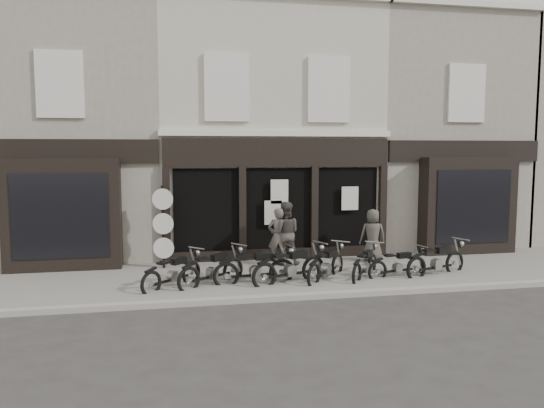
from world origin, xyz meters
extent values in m
plane|color=#2D2B28|center=(0.00, 0.00, 0.00)|extent=(90.00, 90.00, 0.00)
cube|color=slate|center=(0.00, 0.90, 0.06)|extent=(30.00, 4.20, 0.12)
cube|color=gray|center=(0.00, -1.25, 0.07)|extent=(30.00, 0.25, 0.13)
cube|color=#B2AD99|center=(0.00, 6.00, 4.10)|extent=(7.20, 6.00, 8.20)
cube|color=black|center=(0.00, 2.92, 3.45)|extent=(7.10, 0.18, 0.90)
cube|color=black|center=(0.00, 2.98, 1.50)|extent=(6.50, 0.10, 2.95)
cube|color=black|center=(0.00, 2.91, 0.22)|extent=(7.10, 0.20, 0.44)
cube|color=beige|center=(0.00, 2.95, 4.05)|extent=(7.30, 0.22, 0.18)
cube|color=beige|center=(-1.60, 2.95, 5.40)|extent=(1.35, 0.12, 2.00)
cube|color=black|center=(-1.60, 2.98, 5.40)|extent=(1.05, 0.06, 1.70)
cube|color=beige|center=(1.60, 2.95, 5.40)|extent=(1.35, 0.12, 2.00)
cube|color=black|center=(1.60, 2.98, 5.40)|extent=(1.05, 0.06, 1.70)
cube|color=black|center=(-3.45, 2.90, 1.55)|extent=(0.22, 0.22, 3.00)
cube|color=black|center=(-1.15, 2.90, 1.55)|extent=(0.22, 0.22, 3.00)
cube|color=black|center=(1.15, 2.90, 1.55)|extent=(0.22, 0.22, 3.00)
cube|color=black|center=(3.45, 2.90, 1.55)|extent=(0.22, 0.22, 3.00)
cube|color=beige|center=(0.00, 2.80, 2.25)|extent=(0.55, 0.04, 0.75)
cube|color=beige|center=(2.30, 2.80, 2.00)|extent=(0.55, 0.04, 0.75)
cube|color=beige|center=(-0.20, 2.80, 1.60)|extent=(0.55, 0.04, 0.75)
cube|color=gray|center=(-6.35, 6.00, 4.10)|extent=(5.50, 6.00, 8.20)
cube|color=black|center=(-6.35, 2.65, 1.70)|extent=(3.20, 0.70, 3.20)
cube|color=black|center=(-6.35, 2.30, 1.70)|extent=(2.60, 0.06, 2.40)
cube|color=black|center=(-6.35, 2.95, 3.50)|extent=(5.40, 0.16, 0.70)
cube|color=beige|center=(-6.35, 2.96, 5.40)|extent=(1.30, 0.10, 1.90)
cube|color=black|center=(-6.35, 2.99, 5.40)|extent=(1.00, 0.06, 1.60)
cube|color=gray|center=(6.35, 6.00, 4.10)|extent=(5.50, 6.00, 8.20)
cube|color=black|center=(6.35, 2.65, 1.70)|extent=(3.20, 0.70, 3.20)
cube|color=black|center=(6.35, 2.30, 1.70)|extent=(2.60, 0.06, 2.40)
cube|color=black|center=(6.35, 2.95, 3.50)|extent=(5.40, 0.16, 0.70)
cube|color=beige|center=(6.35, 2.96, 5.40)|extent=(1.30, 0.10, 1.90)
cube|color=black|center=(6.35, 2.99, 5.40)|extent=(1.00, 0.06, 1.60)
cube|color=beige|center=(6.35, 2.98, 8.25)|extent=(5.60, 0.30, 0.18)
torus|color=black|center=(-2.84, 0.62, 0.32)|extent=(0.53, 0.51, 0.65)
torus|color=black|center=(-3.84, -0.33, 0.32)|extent=(0.53, 0.51, 0.65)
cube|color=black|center=(-3.34, 0.14, 0.28)|extent=(0.86, 0.82, 0.06)
cube|color=gray|center=(-3.33, 0.16, 0.36)|extent=(0.29, 0.28, 0.25)
cube|color=black|center=(-3.16, 0.31, 0.72)|extent=(0.43, 0.42, 0.16)
cube|color=black|center=(-3.55, -0.05, 0.76)|extent=(0.34, 0.34, 0.06)
cylinder|color=gray|center=(-2.68, 0.76, 0.95)|extent=(0.41, 0.43, 0.03)
torus|color=black|center=(-1.73, 0.60, 0.34)|extent=(0.62, 0.47, 0.69)
torus|color=black|center=(-2.94, -0.25, 0.34)|extent=(0.62, 0.47, 0.69)
cube|color=black|center=(-2.34, 0.18, 0.30)|extent=(1.02, 0.74, 0.06)
cube|color=gray|center=(-2.32, 0.19, 0.38)|extent=(0.31, 0.29, 0.26)
cube|color=black|center=(-2.12, 0.33, 0.77)|extent=(0.48, 0.41, 0.17)
cube|color=black|center=(-2.59, 0.00, 0.81)|extent=(0.37, 0.34, 0.06)
cylinder|color=gray|center=(-1.55, 0.73, 1.01)|extent=(0.37, 0.50, 0.04)
torus|color=black|center=(-0.50, 0.19, 0.35)|extent=(0.71, 0.17, 0.70)
torus|color=black|center=(-1.98, 0.03, 0.35)|extent=(0.71, 0.17, 0.70)
cube|color=black|center=(-1.24, 0.11, 0.30)|extent=(1.22, 0.19, 0.06)
cube|color=gray|center=(-1.22, 0.11, 0.39)|extent=(0.27, 0.21, 0.27)
cube|color=black|center=(-0.97, 0.14, 0.78)|extent=(0.49, 0.23, 0.18)
cube|color=black|center=(-1.55, 0.07, 0.82)|extent=(0.33, 0.24, 0.06)
cylinder|color=gray|center=(-0.27, 0.22, 1.03)|extent=(0.10, 0.60, 0.04)
torus|color=black|center=(0.39, 0.27, 0.36)|extent=(0.71, 0.35, 0.73)
torus|color=black|center=(-1.05, -0.29, 0.36)|extent=(0.71, 0.35, 0.73)
cube|color=black|center=(-0.33, -0.01, 0.31)|extent=(1.20, 0.51, 0.06)
cube|color=gray|center=(-0.31, 0.00, 0.40)|extent=(0.31, 0.27, 0.28)
cube|color=black|center=(-0.07, 0.09, 0.81)|extent=(0.52, 0.35, 0.18)
cube|color=black|center=(-0.63, -0.13, 0.85)|extent=(0.38, 0.31, 0.06)
cylinder|color=gray|center=(0.61, 0.35, 1.06)|extent=(0.26, 0.59, 0.04)
torus|color=black|center=(1.20, 0.68, 0.33)|extent=(0.52, 0.55, 0.67)
torus|color=black|center=(0.22, -0.37, 0.33)|extent=(0.52, 0.55, 0.67)
cube|color=black|center=(0.71, 0.15, 0.29)|extent=(0.83, 0.89, 0.06)
cube|color=gray|center=(0.72, 0.17, 0.37)|extent=(0.29, 0.29, 0.26)
cube|color=black|center=(0.89, 0.34, 0.74)|extent=(0.43, 0.45, 0.17)
cube|color=black|center=(0.51, -0.06, 0.78)|extent=(0.35, 0.35, 0.06)
cylinder|color=gray|center=(1.35, 0.84, 0.98)|extent=(0.44, 0.42, 0.04)
torus|color=black|center=(2.23, 0.67, 0.31)|extent=(0.46, 0.55, 0.63)
torus|color=black|center=(1.38, -0.38, 0.31)|extent=(0.46, 0.55, 0.63)
cube|color=black|center=(1.80, 0.14, 0.27)|extent=(0.73, 0.89, 0.06)
cube|color=gray|center=(1.82, 0.16, 0.35)|extent=(0.27, 0.28, 0.24)
cube|color=black|center=(1.96, 0.33, 0.70)|extent=(0.39, 0.43, 0.16)
cube|color=black|center=(1.63, -0.07, 0.74)|extent=(0.32, 0.33, 0.06)
cylinder|color=gray|center=(2.35, 0.83, 0.92)|extent=(0.44, 0.36, 0.03)
torus|color=black|center=(3.32, 0.20, 0.30)|extent=(0.60, 0.21, 0.60)
torus|color=black|center=(2.08, -0.09, 0.30)|extent=(0.60, 0.21, 0.60)
cube|color=black|center=(2.70, 0.05, 0.26)|extent=(1.03, 0.28, 0.05)
cube|color=gray|center=(2.72, 0.05, 0.33)|extent=(0.24, 0.20, 0.23)
cube|color=black|center=(2.92, 0.10, 0.67)|extent=(0.43, 0.24, 0.15)
cube|color=black|center=(2.44, -0.01, 0.70)|extent=(0.30, 0.23, 0.05)
cylinder|color=gray|center=(3.51, 0.24, 0.88)|extent=(0.15, 0.50, 0.03)
torus|color=black|center=(4.54, 0.27, 0.34)|extent=(0.69, 0.31, 0.70)
torus|color=black|center=(3.14, -0.21, 0.34)|extent=(0.69, 0.31, 0.70)
cube|color=black|center=(3.84, 0.03, 0.30)|extent=(1.17, 0.44, 0.06)
cube|color=gray|center=(3.86, 0.04, 0.38)|extent=(0.29, 0.25, 0.27)
cube|color=black|center=(4.09, 0.12, 0.77)|extent=(0.50, 0.32, 0.17)
cube|color=black|center=(3.55, -0.07, 0.81)|extent=(0.36, 0.29, 0.06)
cylinder|color=gray|center=(4.76, 0.34, 1.02)|extent=(0.23, 0.57, 0.04)
imported|color=#4D483F|center=(-0.21, 1.95, 0.98)|extent=(0.72, 0.57, 1.72)
imported|color=#3C3730|center=(0.00, 2.02, 1.06)|extent=(1.03, 0.87, 1.89)
imported|color=#3F3B34|center=(2.76, 1.99, 0.93)|extent=(0.87, 0.64, 1.62)
cylinder|color=black|center=(-3.55, 2.28, 0.03)|extent=(0.39, 0.39, 0.07)
cylinder|color=black|center=(-3.55, 2.28, 1.26)|extent=(0.08, 0.08, 2.52)
cylinder|color=black|center=(-3.55, 2.25, 2.13)|extent=(0.61, 0.18, 0.61)
cylinder|color=beige|center=(-3.55, 2.22, 2.13)|extent=(0.60, 0.15, 0.61)
cylinder|color=black|center=(-3.55, 2.25, 1.42)|extent=(0.61, 0.18, 0.61)
cylinder|color=beige|center=(-3.55, 2.22, 1.42)|extent=(0.60, 0.15, 0.61)
cylinder|color=black|center=(-3.55, 2.25, 0.71)|extent=(0.61, 0.18, 0.61)
cylinder|color=beige|center=(-3.55, 2.22, 0.71)|extent=(0.60, 0.15, 0.61)
camera|label=1|loc=(-3.41, -13.21, 3.56)|focal=35.00mm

